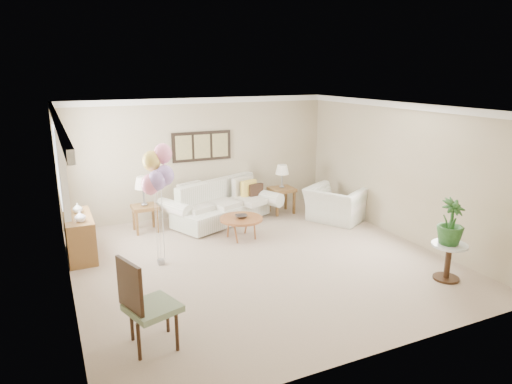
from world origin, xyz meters
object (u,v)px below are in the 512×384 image
Objects in this scene: coffee_table at (241,219)px; armchair at (336,204)px; accent_chair at (145,302)px; balloon_cluster at (157,172)px; sofa at (221,206)px.

coffee_table is 2.28m from armchair.
accent_chair is at bearing -130.37° from coffee_table.
balloon_cluster is (-1.69, -0.56, 1.21)m from coffee_table.
balloon_cluster is at bearing -135.17° from sofa.
armchair is (2.26, -1.00, 0.03)m from sofa.
balloon_cluster reaches higher than armchair.
sofa is 2.36× the size of armchair.
balloon_cluster reaches higher than coffee_table.
sofa is 2.41× the size of accent_chair.
sofa is 2.71m from balloon_cluster.
sofa is 1.13m from coffee_table.
sofa is at bearing 58.51° from accent_chair.
armchair is 0.56× the size of balloon_cluster.
sofa is 1.32× the size of balloon_cluster.
accent_chair reaches higher than sofa.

